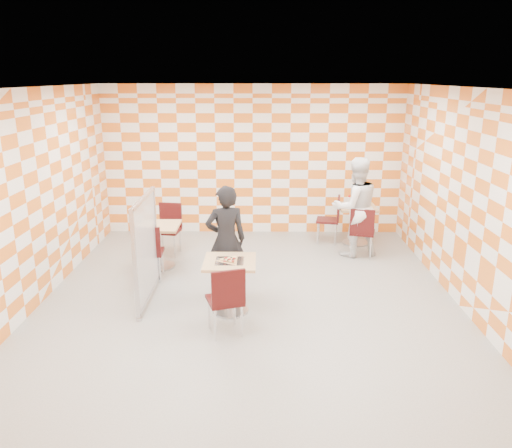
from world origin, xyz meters
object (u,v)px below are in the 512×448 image
Objects in this scene: chair_empty_near at (148,249)px; sport_bottle at (349,201)px; soda_bottle at (365,201)px; man_dark at (226,240)px; chair_empty_far at (169,224)px; chair_second_side at (333,216)px; partition at (146,249)px; main_table at (230,277)px; chair_main_front at (227,296)px; man_white at (355,207)px; second_table at (357,218)px; empty_table at (159,239)px; chair_second_front at (362,229)px.

chair_empty_near is 3.99m from sport_bottle.
chair_empty_near is 4.22m from soda_bottle.
man_dark is at bearing -17.94° from chair_empty_near.
chair_second_side is at bearing 11.38° from chair_empty_far.
chair_second_side and chair_empty_near have the same top height.
chair_empty_far is (-3.06, -0.62, 0.00)m from chair_second_side.
chair_empty_far is at bearing 91.29° from partition.
chair_main_front is (-0.00, -0.69, 0.04)m from main_table.
man_white reaches higher than main_table.
man_dark is 3.40m from soda_bottle.
chair_empty_far is (-1.25, 3.07, 0.00)m from chair_main_front.
chair_second_side is (1.81, 3.00, 0.04)m from main_table.
main_table is 0.69m from chair_main_front.
partition is at bearing -79.03° from chair_empty_near.
sport_bottle is (0.31, 0.02, 0.29)m from chair_second_side.
chair_empty_near is 4.02× the size of soda_bottle.
partition is (0.14, -0.71, 0.25)m from chair_empty_near.
empty_table is (-3.57, -1.29, 0.00)m from second_table.
empty_table is at bearing -156.80° from chair_second_side.
chair_main_front and chair_empty_near have the same top height.
partition is (-1.21, 0.35, 0.28)m from main_table.
chair_empty_far is 0.52× the size of man_white.
main_table is 0.81× the size of chair_second_side.
empty_table is (-1.30, 1.66, 0.00)m from main_table.
soda_bottle is (3.61, 2.61, 0.06)m from partition.
man_dark is (-0.09, 0.65, 0.31)m from main_table.
main_table is 0.73m from man_dark.
partition is 7.75× the size of sport_bottle.
partition reaches higher than chair_second_front.
second_table is 4.29m from chair_main_front.
chair_empty_near is at bearing -150.43° from sport_bottle.
chair_second_side is at bearing 23.20° from empty_table.
chair_second_side reaches higher than empty_table.
soda_bottle is (0.30, 0.64, -0.04)m from man_white.
soda_bottle reaches higher than main_table.
main_table is 0.81× the size of chair_main_front.
empty_table is at bearing -160.19° from second_table.
chair_main_front reaches higher than empty_table.
second_table is 0.46m from chair_second_side.
chair_second_front is 0.89m from soda_bottle.
chair_second_side is 0.43m from sport_bottle.
man_dark reaches higher than chair_second_side.
chair_second_side is 4.62× the size of sport_bottle.
chair_empty_near is (-0.04, -0.61, 0.04)m from empty_table.
main_table is 0.81× the size of chair_empty_near.
chair_main_front is at bearing -121.90° from second_table.
chair_empty_near is 0.52× the size of man_white.
chair_second_front is 0.92m from sport_bottle.
chair_second_side is at bearing 174.11° from second_table.
chair_empty_near is at bearing 4.79° from man_white.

